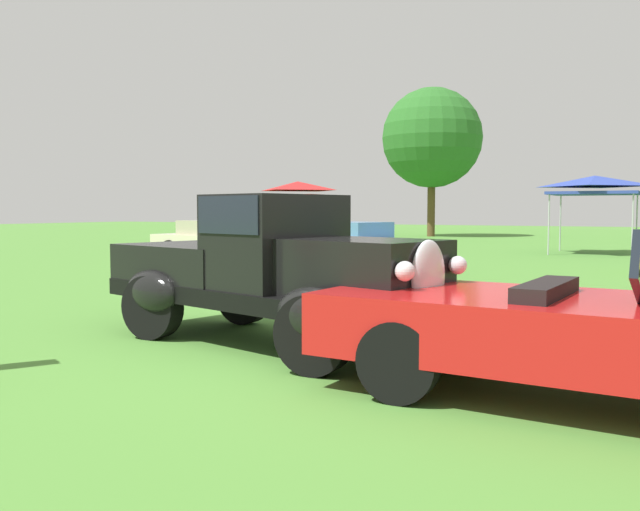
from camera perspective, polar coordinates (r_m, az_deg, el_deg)
ground_plane at (r=7.38m, az=-3.39°, el=-8.12°), size 120.00×120.00×0.00m
feature_pickup_truck at (r=7.69m, az=-4.17°, el=-1.11°), size 4.64×2.64×1.70m
neighbor_convertible at (r=5.73m, az=24.04°, el=-6.05°), size 4.72×2.01×1.40m
show_car_cream at (r=20.08m, az=-8.55°, el=1.17°), size 4.42×2.29×1.22m
show_car_skyblue at (r=17.37m, az=2.68°, el=0.79°), size 4.54×2.75×1.22m
spectator_by_row at (r=14.03m, az=0.96°, el=1.34°), size 0.45×0.45×1.69m
canopy_tent_left_field at (r=28.28m, az=-1.89°, el=5.67°), size 2.66×2.66×2.71m
canopy_tent_center_field at (r=25.31m, az=22.14°, el=5.60°), size 2.87×2.87×2.71m
treeline_far_left at (r=39.75m, az=9.41°, el=9.73°), size 5.70×5.70×8.49m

